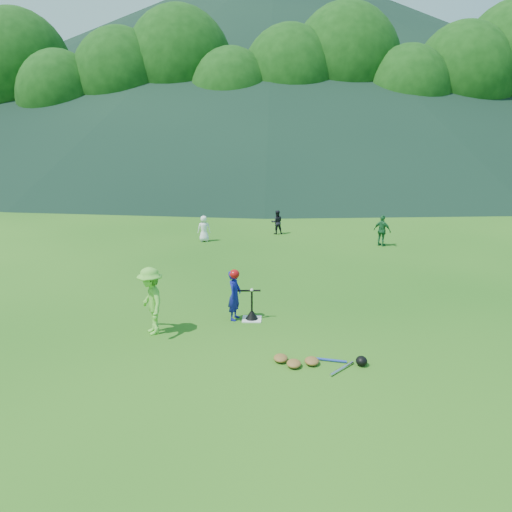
# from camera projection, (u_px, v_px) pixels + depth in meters

# --- Properties ---
(ground) EXTENTS (120.00, 120.00, 0.00)m
(ground) POSITION_uv_depth(u_px,v_px,m) (252.00, 319.00, 11.85)
(ground) COLOR #194F12
(ground) RESTS_ON ground
(home_plate) EXTENTS (0.45, 0.45, 0.02)m
(home_plate) POSITION_uv_depth(u_px,v_px,m) (252.00, 319.00, 11.84)
(home_plate) COLOR silver
(home_plate) RESTS_ON ground
(baseball) EXTENTS (0.08, 0.08, 0.08)m
(baseball) POSITION_uv_depth(u_px,v_px,m) (252.00, 290.00, 11.66)
(baseball) COLOR white
(baseball) RESTS_ON batting_tee
(batter_child) EXTENTS (0.39, 0.50, 1.20)m
(batter_child) POSITION_uv_depth(u_px,v_px,m) (235.00, 295.00, 11.72)
(batter_child) COLOR navy
(batter_child) RESTS_ON ground
(adult_coach) EXTENTS (0.95, 1.12, 1.51)m
(adult_coach) POSITION_uv_depth(u_px,v_px,m) (151.00, 301.00, 10.89)
(adult_coach) COLOR #66C339
(adult_coach) RESTS_ON ground
(fielder_a) EXTENTS (0.55, 0.41, 1.03)m
(fielder_a) POSITION_uv_depth(u_px,v_px,m) (204.00, 229.00, 19.62)
(fielder_a) COLOR white
(fielder_a) RESTS_ON ground
(fielder_b) EXTENTS (0.55, 0.46, 1.00)m
(fielder_b) POSITION_uv_depth(u_px,v_px,m) (277.00, 222.00, 20.96)
(fielder_b) COLOR black
(fielder_b) RESTS_ON ground
(fielder_c) EXTENTS (0.72, 0.66, 1.18)m
(fielder_c) POSITION_uv_depth(u_px,v_px,m) (382.00, 231.00, 18.86)
(fielder_c) COLOR #1C5E30
(fielder_c) RESTS_ON ground
(batting_tee) EXTENTS (0.30, 0.30, 0.68)m
(batting_tee) POSITION_uv_depth(u_px,v_px,m) (252.00, 314.00, 11.81)
(batting_tee) COLOR black
(batting_tee) RESTS_ON home_plate
(batter_gear) EXTENTS (0.73, 0.26, 0.56)m
(batter_gear) POSITION_uv_depth(u_px,v_px,m) (235.00, 275.00, 11.60)
(batter_gear) COLOR #AF0B0C
(batter_gear) RESTS_ON ground
(equipment_pile) EXTENTS (1.80, 0.77, 0.19)m
(equipment_pile) POSITION_uv_depth(u_px,v_px,m) (312.00, 361.00, 9.61)
(equipment_pile) COLOR olive
(equipment_pile) RESTS_ON ground
(outfield_fence) EXTENTS (70.07, 0.08, 1.33)m
(outfield_fence) POSITION_uv_depth(u_px,v_px,m) (269.00, 175.00, 38.71)
(outfield_fence) COLOR gray
(outfield_fence) RESTS_ON ground
(tree_line) EXTENTS (70.04, 11.40, 14.82)m
(tree_line) POSITION_uv_depth(u_px,v_px,m) (273.00, 79.00, 42.42)
(tree_line) COLOR #382314
(tree_line) RESTS_ON ground
(distant_hills) EXTENTS (155.00, 140.00, 32.00)m
(distant_hills) POSITION_uv_depth(u_px,v_px,m) (230.00, 62.00, 87.33)
(distant_hills) COLOR black
(distant_hills) RESTS_ON ground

